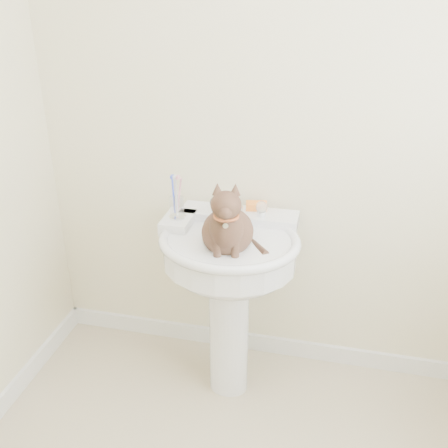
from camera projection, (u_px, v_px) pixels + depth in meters
The scene contains 7 objects.
wall_back at pixel (286, 106), 2.12m from camera, with size 2.20×0.00×2.50m, color beige, non-canonical shape.
baseboard_back at pixel (273, 345), 2.64m from camera, with size 2.20×0.02×0.09m, color white.
pedestal_sink at pixel (229, 268), 2.17m from camera, with size 0.59×0.58×0.81m.
faucet at pixel (237, 207), 2.20m from camera, with size 0.28×0.12×0.14m.
soap_bar at pixel (256, 206), 2.27m from camera, with size 0.09×0.06×0.03m, color orange.
toothbrush_cup at pixel (177, 207), 2.18m from camera, with size 0.07×0.07×0.18m.
cat at pixel (227, 228), 2.01m from camera, with size 0.22×0.28×0.41m.
Camera 1 is at (0.24, -1.02, 1.75)m, focal length 42.00 mm.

